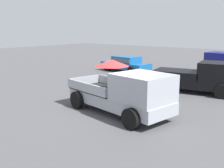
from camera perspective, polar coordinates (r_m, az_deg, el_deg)
name	(u,v)px	position (r m, az deg, el deg)	size (l,w,h in m)	color
ground_plane	(118,113)	(11.85, 1.38, -6.11)	(80.00, 80.00, 0.00)	#4C4C4F
pickup_truck_main	(126,93)	(11.26, 2.98, -1.83)	(5.31, 3.02, 2.30)	black
pickup_truck_far	(199,77)	(16.15, 18.00, 1.35)	(5.03, 2.78, 1.80)	black
parked_sedan_near	(126,63)	(22.78, 3.00, 4.47)	(4.46, 2.32, 1.33)	black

